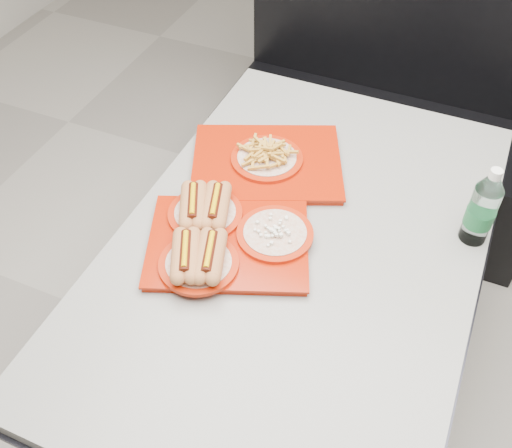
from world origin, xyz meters
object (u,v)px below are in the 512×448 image
at_px(diner_table, 295,282).
at_px(tray_far, 267,160).
at_px(tray_near, 221,237).
at_px(booth_bench, 387,118).
at_px(water_bottle, 482,210).

xyz_separation_m(diner_table, tray_far, (-0.19, 0.24, 0.19)).
distance_m(tray_near, tray_far, 0.33).
distance_m(booth_bench, water_bottle, 1.08).
bearing_deg(tray_near, booth_bench, 81.48).
distance_m(diner_table, booth_bench, 1.11).
distance_m(diner_table, tray_far, 0.36).
bearing_deg(booth_bench, tray_far, -102.49).
distance_m(tray_near, water_bottle, 0.65).
bearing_deg(water_bottle, tray_far, 175.51).
distance_m(booth_bench, tray_far, 0.95).
height_order(tray_far, water_bottle, water_bottle).
height_order(booth_bench, tray_far, booth_bench).
distance_m(diner_table, tray_near, 0.28).
distance_m(booth_bench, tray_near, 1.25).
distance_m(diner_table, water_bottle, 0.52).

